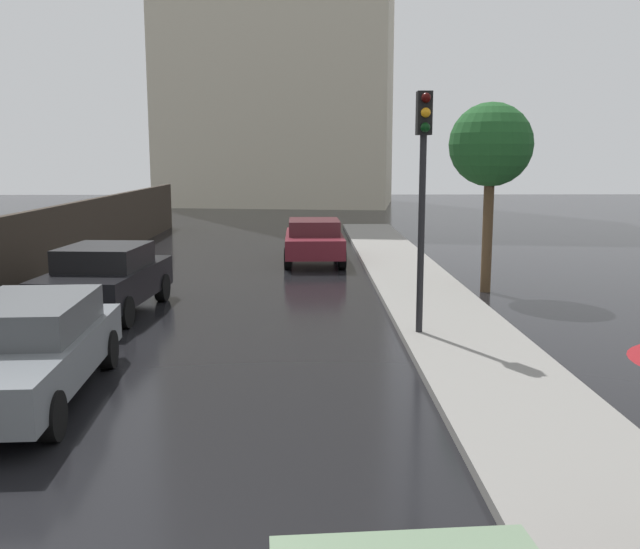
{
  "coord_description": "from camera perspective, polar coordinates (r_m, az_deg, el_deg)",
  "views": [
    {
      "loc": [
        2.27,
        -3.82,
        3.31
      ],
      "look_at": [
        2.48,
        7.29,
        1.46
      ],
      "focal_mm": 39.59,
      "sensor_mm": 36.0,
      "label": 1
    }
  ],
  "objects": [
    {
      "name": "street_tree_near",
      "position": [
        17.75,
        13.64,
        10.03
      ],
      "size": [
        2.02,
        2.02,
        4.62
      ],
      "color": "#4C3823",
      "rests_on": "ground"
    },
    {
      "name": "car_maroon_far_ahead",
      "position": [
        22.4,
        -0.48,
        2.82
      ],
      "size": [
        1.89,
        4.15,
        1.37
      ],
      "rotation": [
        0.0,
        0.0,
        0.01
      ],
      "color": "maroon",
      "rests_on": "ground"
    },
    {
      "name": "car_black_mid_road",
      "position": [
        15.75,
        -16.92,
        -0.28
      ],
      "size": [
        2.14,
        4.14,
        1.46
      ],
      "rotation": [
        0.0,
        0.0,
        3.07
      ],
      "color": "black",
      "rests_on": "ground"
    },
    {
      "name": "car_grey_behind_camera",
      "position": [
        10.55,
        -22.75,
        -5.54
      ],
      "size": [
        1.98,
        4.53,
        1.35
      ],
      "rotation": [
        0.0,
        0.0,
        3.19
      ],
      "color": "slate",
      "rests_on": "ground"
    },
    {
      "name": "traffic_light",
      "position": [
        12.73,
        8.33,
        8.53
      ],
      "size": [
        0.26,
        0.39,
        4.31
      ],
      "color": "black",
      "rests_on": "sidewalk_strip"
    }
  ]
}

